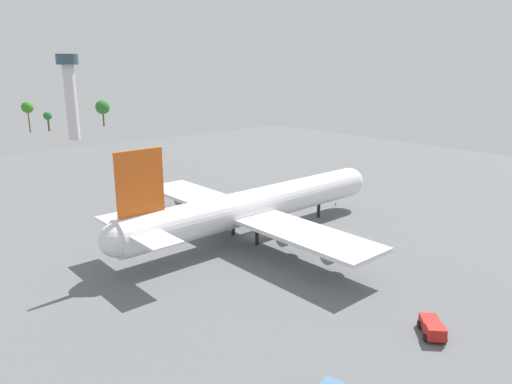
{
  "coord_description": "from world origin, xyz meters",
  "views": [
    {
      "loc": [
        -56.54,
        -64.39,
        31.72
      ],
      "look_at": [
        0.0,
        0.0,
        8.78
      ],
      "focal_mm": 33.27,
      "sensor_mm": 36.0,
      "label": 1
    }
  ],
  "objects": [
    {
      "name": "ground_plane",
      "position": [
        0.0,
        0.0,
        0.0
      ],
      "size": [
        247.72,
        247.72,
        0.0
      ],
      "primitive_type": "plane",
      "color": "slate"
    },
    {
      "name": "cargo_airplane",
      "position": [
        -0.22,
        0.0,
        6.11
      ],
      "size": [
        61.93,
        57.18,
        19.51
      ],
      "color": "silver",
      "rests_on": "ground_plane"
    },
    {
      "name": "baggage_tug",
      "position": [
        32.51,
        14.87,
        1.08
      ],
      "size": [
        4.86,
        3.27,
        2.06
      ],
      "color": "#B21E19",
      "rests_on": "ground_plane"
    },
    {
      "name": "fuel_truck",
      "position": [
        -6.79,
        -40.1,
        1.08
      ],
      "size": [
        4.99,
        4.88,
        1.98
      ],
      "color": "#B21E19",
      "rests_on": "ground_plane"
    },
    {
      "name": "safety_cone_nose",
      "position": [
        27.87,
        3.36,
        0.38
      ],
      "size": [
        0.54,
        0.54,
        0.77
      ],
      "primitive_type": "cone",
      "color": "orange",
      "rests_on": "ground_plane"
    },
    {
      "name": "control_tower",
      "position": [
        20.63,
        144.78,
        22.0
      ],
      "size": [
        9.17,
        9.17,
        36.38
      ],
      "color": "silver",
      "rests_on": "ground_plane"
    }
  ]
}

